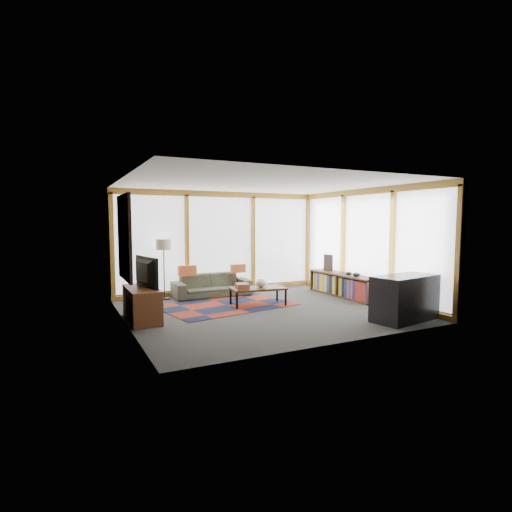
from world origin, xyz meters
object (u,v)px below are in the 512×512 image
coffee_table (258,296)px  sofa (212,285)px  tv_console (142,304)px  television (141,272)px  floor_lamp (164,269)px  bookshelf (342,285)px  bar_counter (405,298)px

coffee_table → sofa: bearing=110.5°
tv_console → television: bearing=73.6°
coffee_table → floor_lamp: bearing=136.5°
coffee_table → tv_console: tv_console is taller
sofa → bookshelf: bearing=-25.5°
coffee_table → television: television is taller
floor_lamp → tv_console: size_ratio=1.16×
coffee_table → television: bearing=-175.3°
sofa → bar_counter: (2.40, -3.85, 0.14)m
television → bookshelf: bearing=-97.5°
television → tv_console: bearing=153.5°
bookshelf → television: (-4.86, -0.22, 0.62)m
tv_console → television: 0.60m
sofa → bookshelf: (2.88, -1.44, 0.00)m
sofa → coffee_table: sofa is taller
bar_counter → floor_lamp: bearing=121.9°
sofa → bar_counter: size_ratio=1.43×
tv_console → bar_counter: 4.89m
bookshelf → tv_console: bearing=-176.9°
sofa → coffee_table: bearing=-68.5°
floor_lamp → bar_counter: size_ratio=1.07×
television → coffee_table: bearing=-95.4°
bookshelf → bar_counter: bar_counter is taller
tv_console → television: size_ratio=1.24×
tv_console → bar_counter: (4.39, -2.15, 0.11)m
bar_counter → coffee_table: bearing=118.0°
coffee_table → television: size_ratio=1.19×
coffee_table → bar_counter: 3.04m
coffee_table → bookshelf: bearing=0.4°
tv_console → sofa: bearing=40.5°
coffee_table → bar_counter: bearing=-52.3°
sofa → tv_console: size_ratio=1.53×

